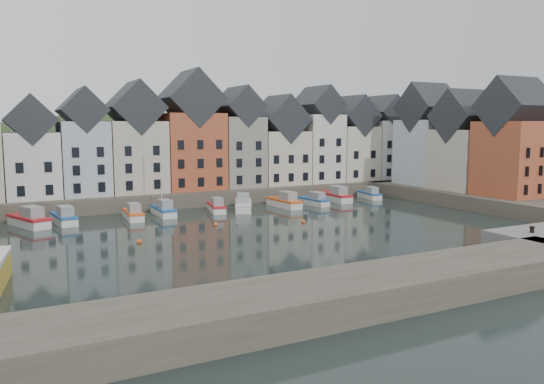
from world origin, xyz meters
TOP-DOWN VIEW (x-y plane):
  - ground at (0.00, 0.00)m, footprint 260.00×260.00m
  - far_quay at (0.00, 30.00)m, footprint 90.00×16.00m
  - right_quay at (37.00, 3.00)m, footprint 14.00×54.00m
  - near_wall at (-10.00, -22.00)m, footprint 50.00×6.00m
  - hillside at (0.02, 56.00)m, footprint 153.60×70.40m
  - far_terrace at (3.21, 28.00)m, footprint 72.37×8.16m
  - right_terrace at (36.00, 8.07)m, footprint 8.30×24.25m
  - mooring_buoys at (-4.00, 5.33)m, footprint 20.50×5.50m
  - boat_a at (-23.08, 17.37)m, footprint 4.55×7.23m
  - boat_b at (-19.34, 17.55)m, footprint 2.65×6.46m
  - boat_c at (-11.43, 16.77)m, footprint 2.10×5.96m
  - boat_d at (-7.34, 17.54)m, footprint 1.94×6.15m
  - boat_e at (-0.14, 17.38)m, footprint 2.90×5.91m
  - boat_f at (3.49, 16.77)m, footprint 4.77×7.17m
  - boat_g at (9.84, 16.51)m, footprint 2.52×6.74m
  - boat_h at (14.66, 16.46)m, footprint 2.49×5.84m
  - boat_i at (19.64, 18.21)m, footprint 2.30×6.92m
  - boat_j at (26.35, 18.41)m, footprint 2.68×5.73m
  - mooring_bollard at (16.05, -17.91)m, footprint 0.48×0.48m

SIDE VIEW (x-z plane):
  - hillside at x=0.02m, z-range -49.96..14.04m
  - ground at x=0.00m, z-range 0.00..0.00m
  - mooring_buoys at x=-4.00m, z-range -0.10..0.40m
  - boat_j at x=26.35m, z-range -0.43..1.69m
  - boat_h at x=14.66m, z-range -0.44..1.73m
  - boat_e at x=-0.14m, z-range -0.44..1.74m
  - boat_c at x=-11.43m, z-range -0.46..1.80m
  - boat_b at x=-19.34m, z-range -0.49..1.92m
  - boat_g at x=9.84m, z-range -0.51..2.03m
  - boat_d at x=-7.34m, z-range -5.11..6.64m
  - boat_i at x=19.64m, z-range -0.53..2.10m
  - boat_f at x=3.49m, z-range -0.54..2.11m
  - boat_a at x=-23.08m, z-range -0.54..2.12m
  - far_quay at x=0.00m, z-range 0.00..2.00m
  - right_quay at x=37.00m, z-range 0.00..2.00m
  - near_wall at x=-10.00m, z-range 0.00..2.00m
  - mooring_bollard at x=16.05m, z-range 2.03..2.59m
  - far_terrace at x=3.21m, z-range -0.01..17.76m
  - right_terrace at x=36.00m, z-range 0.73..17.10m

